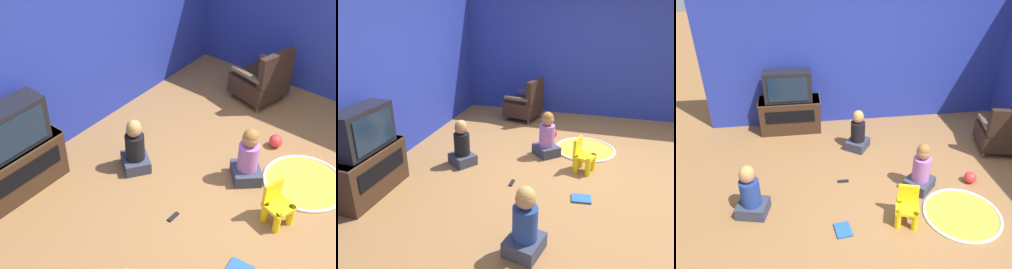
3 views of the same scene
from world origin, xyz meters
TOP-DOWN VIEW (x-y plane):
  - ground_plane at (0.00, 0.00)m, footprint 30.00×30.00m
  - wall_back at (-0.29, 2.48)m, footprint 5.43×0.12m
  - tv_cabinet at (-1.59, 2.18)m, footprint 1.04×0.45m
  - television at (-1.59, 2.14)m, footprint 0.78×0.33m
  - black_armchair at (1.66, 1.02)m, footprint 0.75×0.74m
  - yellow_kid_chair at (-0.24, -0.27)m, footprint 0.33×0.32m
  - play_mat at (0.47, -0.26)m, footprint 0.95×0.95m
  - child_watching_center at (-0.53, 1.41)m, footprint 0.44×0.45m
  - child_watching_right at (0.12, 0.30)m, footprint 0.47×0.47m
  - toy_ball at (0.86, 0.33)m, footprint 0.16×0.16m
  - book at (-1.00, -0.32)m, footprint 0.21×0.25m
  - remote_control at (-0.88, 0.57)m, footprint 0.15×0.05m

SIDE VIEW (x-z plane):
  - ground_plane at x=0.00m, z-range 0.00..0.00m
  - play_mat at x=0.47m, z-range -0.01..0.03m
  - remote_control at x=-0.88m, z-range 0.00..0.02m
  - book at x=-1.00m, z-range 0.00..0.02m
  - toy_ball at x=0.86m, z-range 0.00..0.16m
  - yellow_kid_chair at x=-0.24m, z-range -0.04..0.43m
  - child_watching_center at x=-0.53m, z-range -0.05..0.63m
  - child_watching_right at x=0.12m, z-range -0.05..0.65m
  - tv_cabinet at x=-1.59m, z-range 0.01..0.60m
  - black_armchair at x=1.66m, z-range -0.09..0.73m
  - television at x=-1.59m, z-range 0.58..1.10m
  - wall_back at x=-0.29m, z-range 0.00..2.50m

